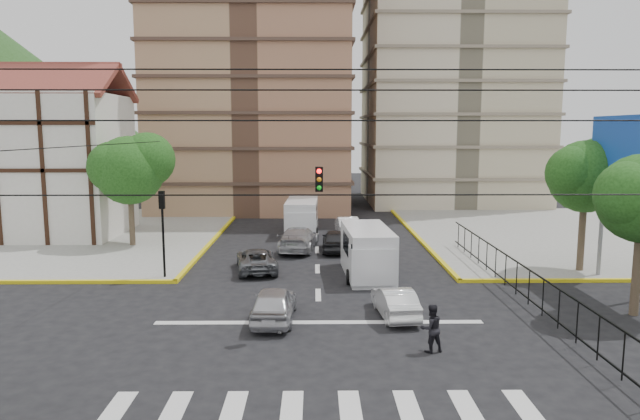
{
  "coord_description": "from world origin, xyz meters",
  "views": [
    {
      "loc": [
        -0.18,
        -20.54,
        7.56
      ],
      "look_at": [
        0.08,
        4.79,
        4.0
      ],
      "focal_mm": 32.0,
      "sensor_mm": 36.0,
      "label": 1
    }
  ],
  "objects_px": {
    "van_left_lane": "(302,218)",
    "car_silver_front_left": "(274,303)",
    "car_white_front_right": "(395,302)",
    "traffic_light_nw": "(163,219)",
    "van_right_lane": "(368,254)",
    "pedestrian_crosswalk": "(431,328)"
  },
  "relations": [
    {
      "from": "van_left_lane",
      "to": "car_silver_front_left",
      "type": "height_order",
      "value": "van_left_lane"
    },
    {
      "from": "pedestrian_crosswalk",
      "to": "car_white_front_right",
      "type": "bearing_deg",
      "value": -95.79
    },
    {
      "from": "pedestrian_crosswalk",
      "to": "van_right_lane",
      "type": "bearing_deg",
      "value": -99.38
    },
    {
      "from": "car_white_front_right",
      "to": "van_right_lane",
      "type": "bearing_deg",
      "value": -90.98
    },
    {
      "from": "van_left_lane",
      "to": "car_white_front_right",
      "type": "height_order",
      "value": "van_left_lane"
    },
    {
      "from": "traffic_light_nw",
      "to": "van_left_lane",
      "type": "distance_m",
      "value": 14.39
    },
    {
      "from": "traffic_light_nw",
      "to": "car_silver_front_left",
      "type": "bearing_deg",
      "value": -46.49
    },
    {
      "from": "van_right_lane",
      "to": "van_left_lane",
      "type": "bearing_deg",
      "value": 103.56
    },
    {
      "from": "van_left_lane",
      "to": "traffic_light_nw",
      "type": "bearing_deg",
      "value": -116.14
    },
    {
      "from": "van_right_lane",
      "to": "car_silver_front_left",
      "type": "bearing_deg",
      "value": -126.12
    },
    {
      "from": "van_right_lane",
      "to": "car_white_front_right",
      "type": "height_order",
      "value": "van_right_lane"
    },
    {
      "from": "van_right_lane",
      "to": "traffic_light_nw",
      "type": "bearing_deg",
      "value": 179.17
    },
    {
      "from": "traffic_light_nw",
      "to": "van_left_lane",
      "type": "height_order",
      "value": "traffic_light_nw"
    },
    {
      "from": "van_right_lane",
      "to": "pedestrian_crosswalk",
      "type": "distance_m",
      "value": 10.15
    },
    {
      "from": "traffic_light_nw",
      "to": "van_left_lane",
      "type": "bearing_deg",
      "value": 61.89
    },
    {
      "from": "traffic_light_nw",
      "to": "car_white_front_right",
      "type": "xyz_separation_m",
      "value": [
        10.92,
        -5.87,
        -2.5
      ]
    },
    {
      "from": "van_left_lane",
      "to": "car_silver_front_left",
      "type": "bearing_deg",
      "value": -90.19
    },
    {
      "from": "van_left_lane",
      "to": "pedestrian_crosswalk",
      "type": "distance_m",
      "value": 22.76
    },
    {
      "from": "car_white_front_right",
      "to": "pedestrian_crosswalk",
      "type": "distance_m",
      "value": 3.84
    },
    {
      "from": "car_silver_front_left",
      "to": "car_white_front_right",
      "type": "xyz_separation_m",
      "value": [
        4.91,
        0.46,
        -0.09
      ]
    },
    {
      "from": "traffic_light_nw",
      "to": "van_right_lane",
      "type": "relative_size",
      "value": 0.77
    },
    {
      "from": "van_right_lane",
      "to": "van_left_lane",
      "type": "distance_m",
      "value": 12.69
    }
  ]
}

